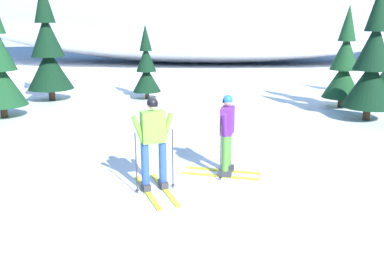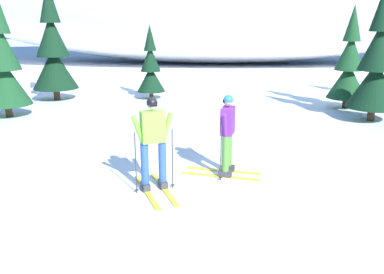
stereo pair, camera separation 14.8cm
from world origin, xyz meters
TOP-DOWN VIEW (x-y plane):
  - ground_plane at (0.00, 0.00)m, footprint 120.00×120.00m
  - skier_lime_jacket at (-0.79, 0.25)m, footprint 1.11×1.73m
  - skier_purple_jacket at (0.61, 1.17)m, footprint 1.72×0.82m
  - pine_tree_left at (-6.35, 9.16)m, footprint 1.81×1.81m
  - pine_tree_center_left at (-2.52, 9.74)m, footprint 1.16×1.16m
  - pine_tree_center_right at (5.05, 8.46)m, footprint 1.44×1.44m
  - pine_tree_right at (5.34, 6.45)m, footprint 1.68×1.68m

SIDE VIEW (x-z plane):
  - ground_plane at x=0.00m, z-range 0.00..0.00m
  - skier_purple_jacket at x=0.61m, z-range 0.05..1.77m
  - skier_lime_jacket at x=-0.79m, z-range 0.06..1.88m
  - pine_tree_center_left at x=-2.52m, z-range -0.25..2.76m
  - pine_tree_center_right at x=5.05m, z-range -0.30..3.43m
  - pine_tree_right at x=5.34m, z-range -0.35..3.99m
  - pine_tree_left at x=-6.35m, z-range -0.38..4.30m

